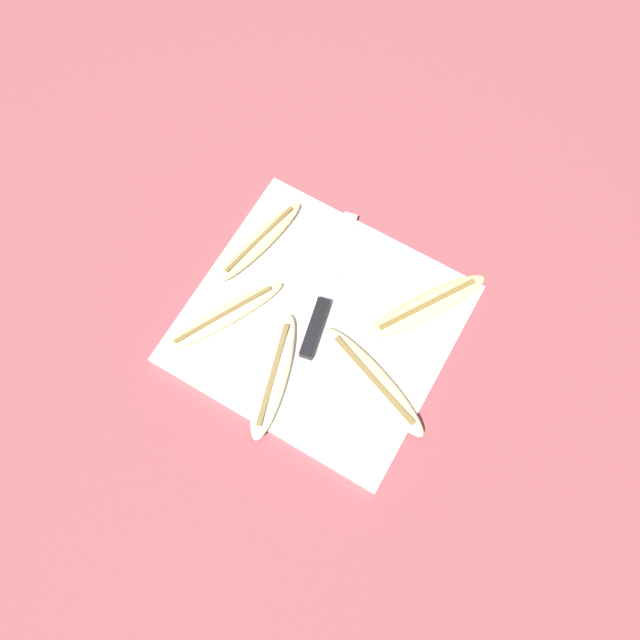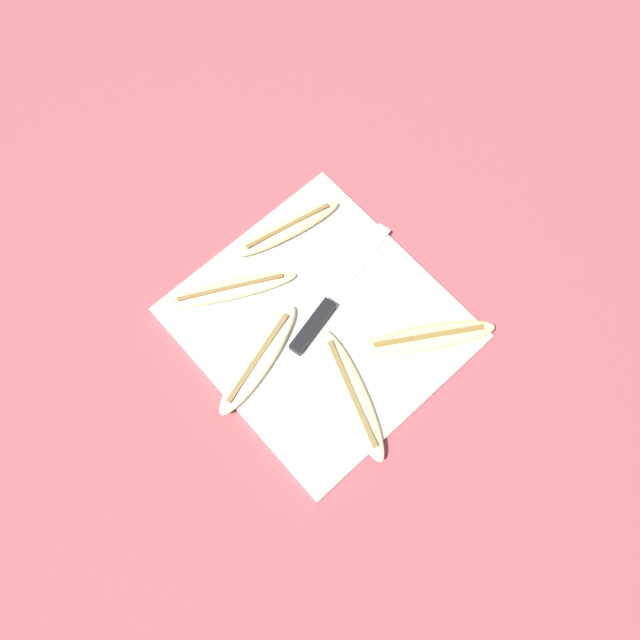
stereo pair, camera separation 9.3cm
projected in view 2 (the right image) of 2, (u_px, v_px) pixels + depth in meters
ground_plane at (320, 325)px, 0.95m from camera, size 4.00×4.00×0.00m
cutting_board at (320, 323)px, 0.95m from camera, size 0.38×0.36×0.01m
knife at (322, 310)px, 0.94m from camera, size 0.07×0.25×0.02m
banana_cream_curved at (258, 359)px, 0.91m from camera, size 0.09×0.20×0.02m
banana_golden_short at (428, 338)px, 0.92m from camera, size 0.15×0.20×0.02m
banana_soft_right at (352, 394)px, 0.90m from camera, size 0.21×0.11×0.02m
banana_ripe_center at (231, 290)px, 0.95m from camera, size 0.12×0.19×0.02m
banana_mellow_near at (288, 229)px, 0.98m from camera, size 0.07×0.19×0.02m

